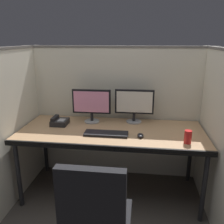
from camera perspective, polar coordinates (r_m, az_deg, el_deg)
The scene contains 11 objects.
ground_plane at distance 2.61m, azimuth -1.05°, elevation -22.08°, with size 8.00×8.00×0.00m, color #423D38.
cubicle_partition_rear at distance 2.89m, azimuth 0.99°, elevation -0.21°, with size 2.21×0.06×1.57m.
cubicle_partition_left at distance 2.70m, azimuth -21.94°, elevation -2.80°, with size 0.06×1.41×1.57m.
cubicle_partition_right at distance 2.46m, azimuth 23.22°, elevation -4.78°, with size 0.06×1.41×1.57m.
desk at distance 2.50m, azimuth -0.18°, elevation -5.45°, with size 1.90×0.80×0.74m.
monitor_left at distance 2.68m, azimuth -4.89°, elevation 2.02°, with size 0.43×0.17×0.37m.
monitor_right at distance 2.67m, azimuth 5.32°, elevation 1.97°, with size 0.43×0.17×0.37m.
keyboard_main at distance 2.37m, azimuth -1.41°, elevation -5.15°, with size 0.43×0.15×0.02m, color black.
computer_mouse at distance 2.33m, azimuth 6.78°, elevation -5.56°, with size 0.06×0.10×0.04m.
desk_phone at distance 2.70m, azimuth -12.40°, elevation -2.24°, with size 0.17×0.19×0.09m.
soda_can at distance 2.27m, azimuth 17.59°, elevation -5.67°, with size 0.07×0.07×0.12m, color red.
Camera 1 is at (0.30, -2.00, 1.65)m, focal length 38.47 mm.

